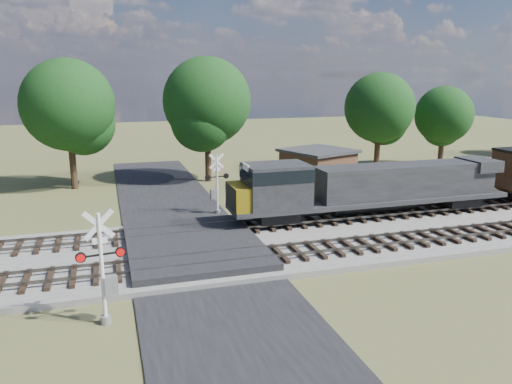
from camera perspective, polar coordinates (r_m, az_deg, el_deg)
name	(u,v)px	position (r m, az deg, el deg)	size (l,w,h in m)	color
ground	(196,256)	(26.82, -6.90, -7.22)	(160.00, 160.00, 0.00)	brown
ballast_bed	(360,233)	(30.42, 11.85, -4.62)	(140.00, 10.00, 0.30)	gray
road	(196,255)	(26.81, -6.90, -7.14)	(7.00, 60.00, 0.08)	black
crossing_panel	(194,247)	(27.18, -7.10, -6.24)	(7.00, 9.00, 0.62)	#262628
track_near	(263,255)	(25.55, 0.85, -7.19)	(140.00, 2.60, 0.33)	black
track_far	(238,227)	(30.09, -2.06, -4.01)	(140.00, 2.60, 0.33)	black
crossing_signal_near	(105,277)	(19.89, -16.85, -9.31)	(1.83, 0.43, 4.55)	silver
crossing_signal_far	(216,189)	(33.99, -4.60, 0.32)	(1.70, 0.41, 4.23)	silver
equipment_shed	(318,170)	(41.42, 7.06, 2.56)	(6.45, 6.45, 3.41)	#45301D
treeline	(194,109)	(44.82, -7.09, 9.45)	(83.97, 9.73, 10.95)	black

